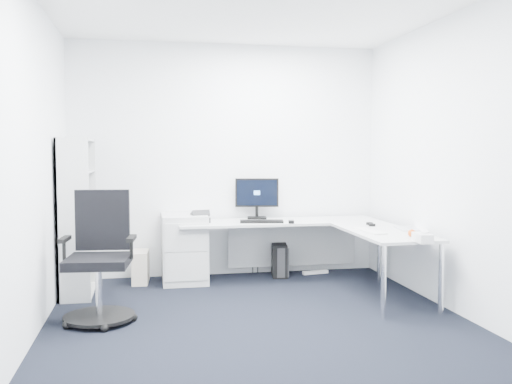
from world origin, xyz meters
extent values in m
plane|color=black|center=(0.00, 0.00, 0.00)|extent=(4.20, 4.20, 0.00)
cube|color=white|center=(0.00, 2.10, 1.35)|extent=(3.60, 0.02, 2.70)
cube|color=white|center=(0.00, -2.10, 1.35)|extent=(3.60, 0.02, 2.70)
cube|color=white|center=(-1.80, 0.00, 1.35)|extent=(0.02, 4.20, 2.70)
cube|color=white|center=(1.80, 0.00, 1.35)|extent=(0.02, 4.20, 2.70)
cube|color=#B4B6B7|center=(-0.52, 1.79, 0.38)|extent=(0.49, 0.61, 0.76)
cube|color=black|center=(0.59, 1.87, 0.19)|extent=(0.23, 0.41, 0.38)
cube|color=beige|center=(-1.01, 1.81, 0.18)|extent=(0.20, 0.39, 0.36)
cube|color=silver|center=(1.03, 1.89, 0.02)|extent=(0.32, 0.10, 0.04)
cube|color=black|center=(0.32, 1.59, 0.68)|extent=(0.50, 0.24, 0.02)
cube|color=black|center=(0.63, 1.47, 0.69)|extent=(0.08, 0.11, 0.03)
cube|color=silver|center=(1.22, 0.68, 0.68)|extent=(0.18, 0.47, 0.02)
sphere|color=#D04D12|center=(1.47, 0.29, 0.71)|extent=(0.07, 0.07, 0.07)
cube|color=silver|center=(1.42, -0.01, 0.71)|extent=(0.13, 0.23, 0.08)
camera|label=1|loc=(-0.93, -4.55, 1.47)|focal=40.00mm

